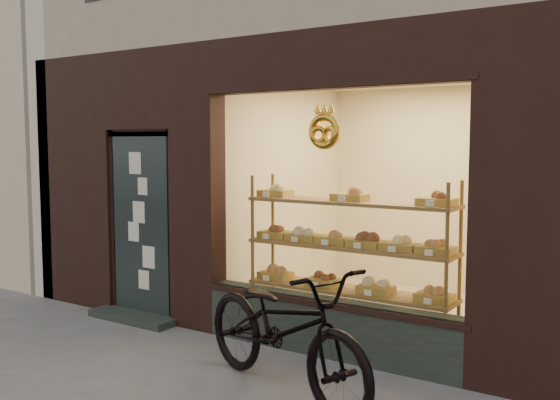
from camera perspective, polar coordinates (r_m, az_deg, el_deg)
The scene contains 3 objects.
neighbor_left at distance 15.67m, azimuth -23.42°, elevation 13.84°, with size 12.00×7.00×9.00m, color silver.
display_shelf at distance 6.39m, azimuth 6.34°, elevation -5.55°, with size 2.20×0.45×1.70m.
bicycle at distance 5.18m, azimuth 0.33°, elevation -11.63°, with size 0.72×2.07×1.09m, color black.
Camera 1 is at (3.31, -3.04, 2.05)m, focal length 40.00 mm.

